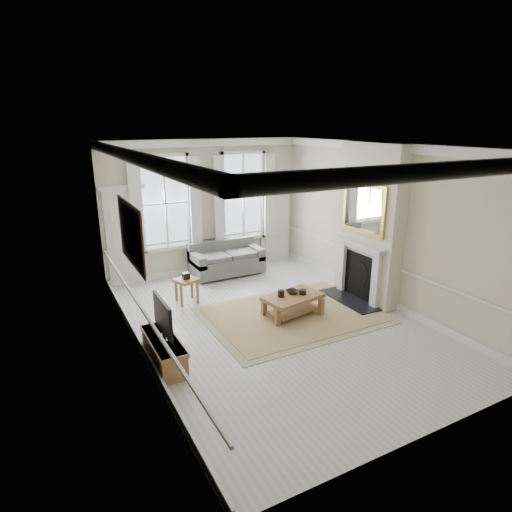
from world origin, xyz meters
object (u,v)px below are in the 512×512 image
side_table (186,283)px  coffee_table (293,299)px  sofa (226,261)px  tv_stand (164,351)px

side_table → coffee_table: size_ratio=0.44×
sofa → side_table: (-1.51, -1.28, 0.07)m
sofa → tv_stand: sofa is taller
tv_stand → side_table: bearing=62.7°
sofa → coffee_table: size_ratio=1.40×
sofa → tv_stand: 4.42m
sofa → coffee_table: sofa is taller
coffee_table → sofa: bearing=82.5°
tv_stand → coffee_table: bearing=11.4°
sofa → coffee_table: 2.96m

